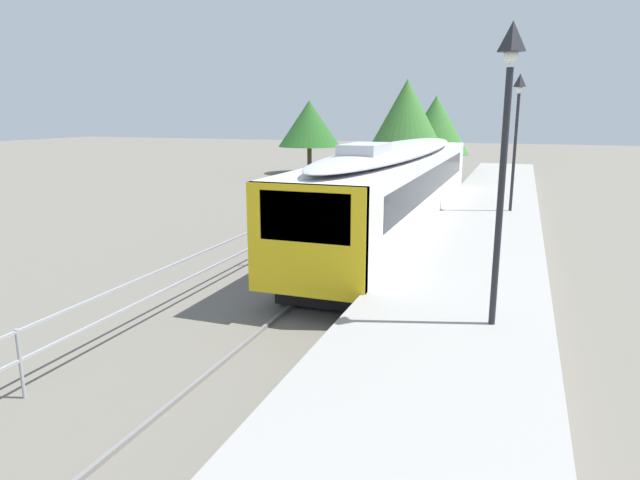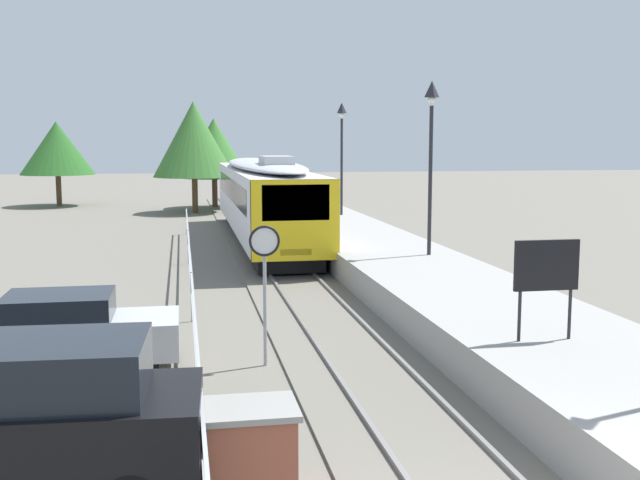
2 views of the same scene
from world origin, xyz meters
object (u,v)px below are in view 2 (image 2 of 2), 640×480
object	(u,v)px
platform_lamp_mid_platform	(431,135)
platform_notice_board	(546,269)
commuter_train	(263,194)
parked_suv_black	(13,421)
speed_limit_sign	(265,260)
parked_hatchback_silver	(70,331)
platform_lamp_far_end	(342,137)
brick_utility_cabinet	(250,448)

from	to	relation	value
platform_lamp_mid_platform	platform_notice_board	world-z (taller)	platform_lamp_mid_platform
commuter_train	parked_suv_black	xyz separation A→B (m)	(-5.55, -23.58, -1.09)
platform_notice_board	parked_suv_black	xyz separation A→B (m)	(-8.36, -2.92, -1.13)
speed_limit_sign	platform_notice_board	bearing A→B (deg)	-25.69
platform_notice_board	parked_hatchback_silver	distance (m)	8.97
parked_hatchback_silver	commuter_train	bearing A→B (deg)	72.61
commuter_train	parked_suv_black	bearing A→B (deg)	-103.24
platform_lamp_far_end	speed_limit_sign	xyz separation A→B (m)	(-6.01, -21.12, -2.50)
platform_lamp_mid_platform	parked_hatchback_silver	distance (m)	12.92
commuter_train	platform_notice_board	distance (m)	20.85
platform_notice_board	brick_utility_cabinet	world-z (taller)	platform_notice_board
parked_suv_black	parked_hatchback_silver	bearing A→B (deg)	91.12
brick_utility_cabinet	parked_suv_black	bearing A→B (deg)	176.56
platform_lamp_far_end	platform_lamp_mid_platform	bearing A→B (deg)	-90.00
commuter_train	platform_lamp_mid_platform	size ratio (longest dim) A/B	3.65
platform_lamp_mid_platform	brick_utility_cabinet	distance (m)	15.45
speed_limit_sign	parked_hatchback_silver	distance (m)	3.97
platform_lamp_mid_platform	parked_suv_black	world-z (taller)	platform_lamp_mid_platform
brick_utility_cabinet	parked_hatchback_silver	xyz separation A→B (m)	(-2.95, 5.69, 0.22)
platform_lamp_far_end	brick_utility_cabinet	xyz separation A→B (m)	(-6.79, -26.49, -4.05)
brick_utility_cabinet	speed_limit_sign	bearing A→B (deg)	81.72
commuter_train	brick_utility_cabinet	bearing A→B (deg)	-96.50
parked_suv_black	platform_notice_board	bearing A→B (deg)	19.24
commuter_train	platform_lamp_far_end	bearing A→B (deg)	33.84
speed_limit_sign	platform_lamp_mid_platform	bearing A→B (deg)	52.77
platform_lamp_far_end	platform_notice_board	xyz separation A→B (m)	(-1.26, -23.40, -2.44)
speed_limit_sign	parked_suv_black	xyz separation A→B (m)	(-3.62, -5.20, -1.06)
platform_notice_board	speed_limit_sign	world-z (taller)	speed_limit_sign
platform_notice_board	commuter_train	bearing A→B (deg)	97.76
speed_limit_sign	parked_hatchback_silver	xyz separation A→B (m)	(-3.73, 0.32, -1.33)
brick_utility_cabinet	parked_suv_black	distance (m)	2.89
platform_lamp_mid_platform	parked_hatchback_silver	xyz separation A→B (m)	(-9.74, -7.58, -3.83)
brick_utility_cabinet	parked_hatchback_silver	distance (m)	6.42
speed_limit_sign	parked_hatchback_silver	bearing A→B (deg)	175.03
brick_utility_cabinet	platform_lamp_mid_platform	bearing A→B (deg)	62.92
parked_suv_black	parked_hatchback_silver	size ratio (longest dim) A/B	1.17
parked_suv_black	parked_hatchback_silver	xyz separation A→B (m)	(-0.11, 5.52, -0.27)
platform_lamp_far_end	brick_utility_cabinet	world-z (taller)	platform_lamp_far_end
speed_limit_sign	parked_hatchback_silver	size ratio (longest dim) A/B	0.70
commuter_train	platform_lamp_mid_platform	world-z (taller)	platform_lamp_mid_platform
parked_hatchback_silver	platform_lamp_mid_platform	bearing A→B (deg)	37.90
commuter_train	parked_suv_black	size ratio (longest dim) A/B	4.17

